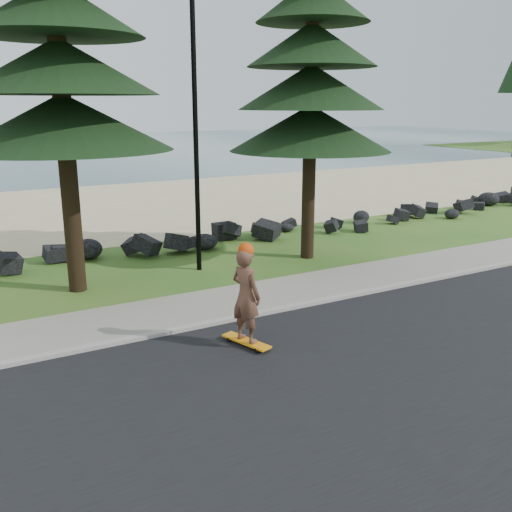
# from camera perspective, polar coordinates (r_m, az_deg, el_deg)

# --- Properties ---
(ground) EXTENTS (160.00, 160.00, 0.00)m
(ground) POSITION_cam_1_polar(r_m,az_deg,el_deg) (13.92, -0.38, -4.61)
(ground) COLOR #295B1C
(ground) RESTS_ON ground
(road) EXTENTS (160.00, 7.00, 0.02)m
(road) POSITION_cam_1_polar(r_m,az_deg,el_deg) (10.51, 11.77, -11.71)
(road) COLOR black
(road) RESTS_ON ground
(kerb) EXTENTS (160.00, 0.20, 0.10)m
(kerb) POSITION_cam_1_polar(r_m,az_deg,el_deg) (13.17, 1.51, -5.56)
(kerb) COLOR #A09990
(kerb) RESTS_ON ground
(sidewalk) EXTENTS (160.00, 2.00, 0.08)m
(sidewalk) POSITION_cam_1_polar(r_m,az_deg,el_deg) (14.07, -0.78, -4.21)
(sidewalk) COLOR gray
(sidewalk) RESTS_ON ground
(beach_sand) EXTENTS (160.00, 15.00, 0.01)m
(beach_sand) POSITION_cam_1_polar(r_m,az_deg,el_deg) (27.15, -15.33, 4.62)
(beach_sand) COLOR tan
(beach_sand) RESTS_ON ground
(ocean) EXTENTS (160.00, 58.00, 0.01)m
(ocean) POSITION_cam_1_polar(r_m,az_deg,el_deg) (62.98, -23.67, 9.59)
(ocean) COLOR #30525C
(ocean) RESTS_ON ground
(seawall_boulders) EXTENTS (60.00, 2.40, 1.10)m
(seawall_boulders) POSITION_cam_1_polar(r_m,az_deg,el_deg) (18.81, -8.62, 0.48)
(seawall_boulders) COLOR black
(seawall_boulders) RESTS_ON ground
(lamp_post) EXTENTS (0.25, 0.14, 8.14)m
(lamp_post) POSITION_cam_1_polar(r_m,az_deg,el_deg) (15.99, -6.08, 13.02)
(lamp_post) COLOR black
(lamp_post) RESTS_ON ground
(skateboarder) EXTENTS (0.64, 1.16, 2.11)m
(skateboarder) POSITION_cam_1_polar(r_m,az_deg,el_deg) (11.10, -1.00, -4.01)
(skateboarder) COLOR orange
(skateboarder) RESTS_ON ground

